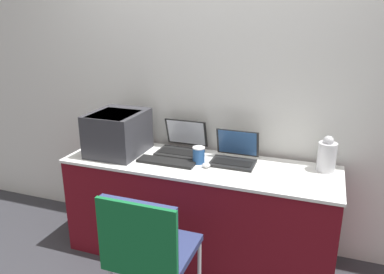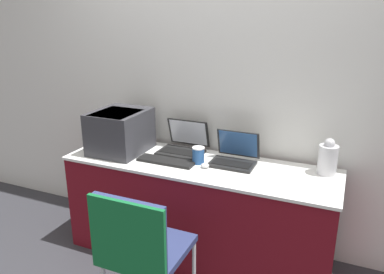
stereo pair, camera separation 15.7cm
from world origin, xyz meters
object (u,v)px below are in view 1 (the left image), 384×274
at_px(printer, 118,131).
at_px(mouse, 206,165).
at_px(coffee_cup, 199,155).
at_px(metal_pitcher, 327,155).
at_px(chair, 147,246).
at_px(external_keyboard, 166,162).
at_px(laptop_right, 234,156).
at_px(laptop_left, 182,145).

relative_size(printer, mouse, 7.32).
bearing_deg(coffee_cup, mouse, -38.91).
distance_m(mouse, metal_pitcher, 0.81).
height_order(printer, mouse, printer).
xyz_separation_m(coffee_cup, chair, (-0.03, -0.78, -0.25)).
bearing_deg(external_keyboard, laptop_right, 22.42).
height_order(laptop_right, external_keyboard, laptop_right).
bearing_deg(laptop_right, external_keyboard, -157.58).
distance_m(laptop_left, chair, 1.00).
xyz_separation_m(metal_pitcher, chair, (-0.87, -0.94, -0.30)).
bearing_deg(printer, chair, -51.34).
xyz_separation_m(external_keyboard, chair, (0.19, -0.70, -0.20)).
bearing_deg(laptop_left, printer, -157.01).
relative_size(external_keyboard, chair, 0.48).
distance_m(coffee_cup, mouse, 0.11).
relative_size(laptop_right, mouse, 5.21).
bearing_deg(external_keyboard, coffee_cup, 20.34).
relative_size(laptop_left, external_keyboard, 0.80).
xyz_separation_m(laptop_left, chair, (0.17, -0.95, -0.25)).
distance_m(coffee_cup, metal_pitcher, 0.86).
relative_size(laptop_right, metal_pitcher, 1.26).
height_order(mouse, metal_pitcher, metal_pitcher).
xyz_separation_m(printer, coffee_cup, (0.64, 0.01, -0.11)).
bearing_deg(laptop_left, chair, -79.85).
bearing_deg(laptop_right, coffee_cup, -155.70).
bearing_deg(external_keyboard, mouse, 3.80).
xyz_separation_m(printer, metal_pitcher, (1.49, 0.17, -0.06)).
bearing_deg(metal_pitcher, external_keyboard, -167.02).
relative_size(laptop_left, coffee_cup, 2.80).
bearing_deg(mouse, laptop_left, 138.78).
distance_m(laptop_right, mouse, 0.23).
xyz_separation_m(printer, laptop_left, (0.44, 0.19, -0.12)).
xyz_separation_m(laptop_left, external_keyboard, (-0.02, -0.26, -0.04)).
xyz_separation_m(laptop_left, coffee_cup, (0.20, -0.18, 0.01)).
bearing_deg(metal_pitcher, laptop_right, -174.40).
relative_size(coffee_cup, mouse, 2.00).
distance_m(printer, chair, 1.05).
bearing_deg(coffee_cup, laptop_left, 137.94).
distance_m(laptop_left, coffee_cup, 0.27).
xyz_separation_m(external_keyboard, mouse, (0.29, 0.02, 0.01)).
bearing_deg(laptop_right, metal_pitcher, 5.60).
bearing_deg(laptop_left, external_keyboard, -94.09).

